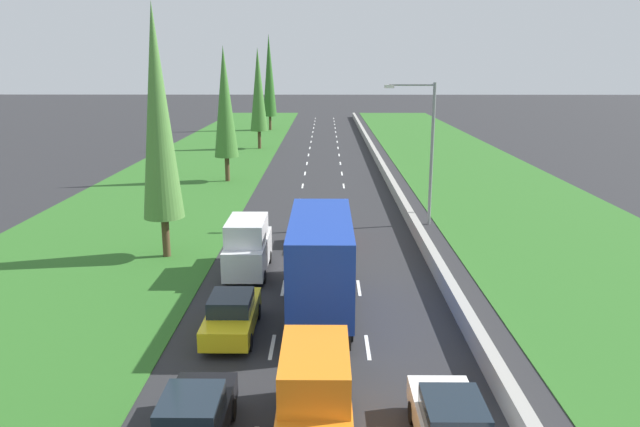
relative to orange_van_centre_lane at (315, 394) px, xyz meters
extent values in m
plane|color=#28282B|center=(0.07, 44.59, -1.40)|extent=(300.00, 300.00, 0.00)
cube|color=#2D6623|center=(-12.58, 44.59, -1.38)|extent=(14.00, 140.00, 0.04)
cube|color=#2D6623|center=(14.42, 44.59, -1.38)|extent=(14.00, 140.00, 0.04)
cube|color=#9E9B93|center=(5.77, 44.59, -0.97)|extent=(0.44, 120.00, 0.85)
cube|color=white|center=(-1.68, 5.59, -1.39)|extent=(0.14, 2.00, 0.01)
cube|color=white|center=(-1.68, 11.59, -1.39)|extent=(0.14, 2.00, 0.01)
cube|color=white|center=(-1.68, 17.59, -1.39)|extent=(0.14, 2.00, 0.01)
cube|color=white|center=(-1.68, 23.59, -1.39)|extent=(0.14, 2.00, 0.01)
cube|color=white|center=(-1.68, 29.59, -1.39)|extent=(0.14, 2.00, 0.01)
cube|color=white|center=(-1.68, 35.59, -1.39)|extent=(0.14, 2.00, 0.01)
cube|color=white|center=(-1.68, 41.59, -1.39)|extent=(0.14, 2.00, 0.01)
cube|color=white|center=(-1.68, 47.59, -1.39)|extent=(0.14, 2.00, 0.01)
cube|color=white|center=(-1.68, 53.59, -1.39)|extent=(0.14, 2.00, 0.01)
cube|color=white|center=(-1.68, 59.59, -1.39)|extent=(0.14, 2.00, 0.01)
cube|color=white|center=(-1.68, 65.59, -1.39)|extent=(0.14, 2.00, 0.01)
cube|color=white|center=(-1.68, 71.59, -1.39)|extent=(0.14, 2.00, 0.01)
cube|color=white|center=(-1.68, 77.59, -1.39)|extent=(0.14, 2.00, 0.01)
cube|color=white|center=(-1.68, 83.59, -1.39)|extent=(0.14, 2.00, 0.01)
cube|color=white|center=(-1.68, 89.59, -1.39)|extent=(0.14, 2.00, 0.01)
cube|color=white|center=(-1.68, 95.59, -1.39)|extent=(0.14, 2.00, 0.01)
cube|color=white|center=(-1.68, 101.59, -1.39)|extent=(0.14, 2.00, 0.01)
cube|color=white|center=(1.82, 5.59, -1.39)|extent=(0.14, 2.00, 0.01)
cube|color=white|center=(1.82, 11.59, -1.39)|extent=(0.14, 2.00, 0.01)
cube|color=white|center=(1.82, 17.59, -1.39)|extent=(0.14, 2.00, 0.01)
cube|color=white|center=(1.82, 23.59, -1.39)|extent=(0.14, 2.00, 0.01)
cube|color=white|center=(1.82, 29.59, -1.39)|extent=(0.14, 2.00, 0.01)
cube|color=white|center=(1.82, 35.59, -1.39)|extent=(0.14, 2.00, 0.01)
cube|color=white|center=(1.82, 41.59, -1.39)|extent=(0.14, 2.00, 0.01)
cube|color=white|center=(1.82, 47.59, -1.39)|extent=(0.14, 2.00, 0.01)
cube|color=white|center=(1.82, 53.59, -1.39)|extent=(0.14, 2.00, 0.01)
cube|color=white|center=(1.82, 59.59, -1.39)|extent=(0.14, 2.00, 0.01)
cube|color=white|center=(1.82, 65.59, -1.39)|extent=(0.14, 2.00, 0.01)
cube|color=white|center=(1.82, 71.59, -1.39)|extent=(0.14, 2.00, 0.01)
cube|color=white|center=(1.82, 77.59, -1.39)|extent=(0.14, 2.00, 0.01)
cube|color=white|center=(1.82, 83.59, -1.39)|extent=(0.14, 2.00, 0.01)
cube|color=white|center=(1.82, 89.59, -1.39)|extent=(0.14, 2.00, 0.01)
cube|color=white|center=(1.82, 95.59, -1.39)|extent=(0.14, 2.00, 0.01)
cube|color=white|center=(1.82, 101.59, -1.39)|extent=(0.14, 2.00, 0.01)
cube|color=orange|center=(0.00, 0.09, -0.38)|extent=(1.90, 4.90, 1.40)
cube|color=orange|center=(0.00, -0.21, 0.87)|extent=(1.80, 3.10, 1.10)
cylinder|color=black|center=(-0.87, 1.61, -1.08)|extent=(0.22, 0.64, 0.64)
cylinder|color=black|center=(0.87, 1.61, -1.08)|extent=(0.22, 0.64, 0.64)
cube|color=black|center=(0.08, 9.37, -0.80)|extent=(2.20, 9.40, 0.56)
cube|color=slate|center=(0.08, 12.97, 0.73)|extent=(2.40, 2.20, 2.50)
cube|color=#19389E|center=(0.08, 8.27, 1.13)|extent=(2.44, 7.20, 3.30)
cylinder|color=black|center=(-1.04, 12.67, -1.08)|extent=(0.22, 0.64, 0.64)
cylinder|color=black|center=(1.20, 12.67, -1.08)|extent=(0.22, 0.64, 0.64)
cylinder|color=black|center=(-1.04, 7.19, -1.08)|extent=(0.22, 0.64, 0.64)
cylinder|color=black|center=(1.20, 7.19, -1.08)|extent=(0.22, 0.64, 0.64)
cylinder|color=black|center=(-1.04, 6.11, -1.08)|extent=(0.22, 0.64, 0.64)
cylinder|color=black|center=(1.20, 6.11, -1.08)|extent=(0.22, 0.64, 0.64)
cube|color=black|center=(-3.26, -0.42, -0.72)|extent=(1.76, 4.50, 0.72)
cube|color=#19232D|center=(-3.26, -0.57, -0.06)|extent=(1.56, 1.90, 0.60)
cylinder|color=black|center=(-4.06, 0.98, -1.08)|extent=(0.22, 0.64, 0.64)
cylinder|color=black|center=(-2.46, 0.98, -1.08)|extent=(0.22, 0.64, 0.64)
cube|color=red|center=(0.06, 18.93, -0.72)|extent=(1.76, 4.50, 0.72)
cube|color=#19232D|center=(0.06, 18.78, -0.06)|extent=(1.56, 1.90, 0.60)
cylinder|color=black|center=(-0.74, 20.33, -1.08)|extent=(0.22, 0.64, 0.64)
cylinder|color=black|center=(0.86, 20.33, -1.08)|extent=(0.22, 0.64, 0.64)
cylinder|color=black|center=(-0.74, 17.54, -1.08)|extent=(0.22, 0.64, 0.64)
cylinder|color=black|center=(0.86, 17.54, -1.08)|extent=(0.22, 0.64, 0.64)
cube|color=yellow|center=(-3.29, 6.70, -0.72)|extent=(1.76, 4.50, 0.72)
cube|color=#19232D|center=(-3.29, 6.55, -0.06)|extent=(1.56, 1.90, 0.60)
cylinder|color=black|center=(-4.09, 8.09, -1.08)|extent=(0.22, 0.64, 0.64)
cylinder|color=black|center=(-2.49, 8.09, -1.08)|extent=(0.22, 0.64, 0.64)
cylinder|color=black|center=(-4.09, 5.30, -1.08)|extent=(0.22, 0.64, 0.64)
cylinder|color=black|center=(-2.49, 5.30, -1.08)|extent=(0.22, 0.64, 0.64)
cube|color=white|center=(-3.54, 13.67, -0.38)|extent=(1.90, 4.90, 1.40)
cube|color=white|center=(-3.54, 13.37, 0.87)|extent=(1.80, 3.10, 1.10)
cylinder|color=black|center=(-4.41, 15.19, -1.08)|extent=(0.22, 0.64, 0.64)
cylinder|color=black|center=(-2.67, 15.19, -1.08)|extent=(0.22, 0.64, 0.64)
cylinder|color=black|center=(-4.41, 12.15, -1.08)|extent=(0.22, 0.64, 0.64)
cylinder|color=black|center=(-2.67, 12.15, -1.08)|extent=(0.22, 0.64, 0.64)
cube|color=#19232D|center=(3.60, -0.70, -0.06)|extent=(1.56, 1.90, 0.60)
cylinder|color=black|center=(2.80, 0.84, -1.08)|extent=(0.22, 0.64, 0.64)
cylinder|color=black|center=(4.40, 0.84, -1.08)|extent=(0.22, 0.64, 0.64)
cylinder|color=#4C3823|center=(-8.27, 16.19, -0.30)|extent=(0.40, 0.40, 2.20)
cone|color=#4C7F38|center=(-8.27, 16.19, 6.27)|extent=(2.13, 2.13, 10.94)
cylinder|color=#4C3823|center=(-8.39, 37.64, -0.30)|extent=(0.40, 0.40, 2.20)
cone|color=#3D752D|center=(-8.39, 37.64, 5.53)|extent=(2.09, 2.09, 9.46)
cylinder|color=#4C3823|center=(-7.83, 58.88, -0.30)|extent=(0.40, 0.40, 2.20)
cone|color=#3D752D|center=(-7.83, 58.88, 5.73)|extent=(2.10, 2.10, 9.87)
cylinder|color=#4C3823|center=(-8.44, 80.33, -0.30)|extent=(0.41, 0.41, 2.20)
cone|color=#2D6623|center=(-8.44, 80.33, 7.01)|extent=(2.17, 2.17, 12.41)
cylinder|color=gray|center=(6.97, 23.08, 3.10)|extent=(0.20, 0.20, 9.00)
cylinder|color=gray|center=(5.57, 23.08, 7.45)|extent=(2.80, 0.12, 0.12)
cube|color=silver|center=(4.17, 23.08, 7.35)|extent=(0.60, 0.28, 0.20)
camera|label=1|loc=(0.26, -14.56, 8.67)|focal=33.71mm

